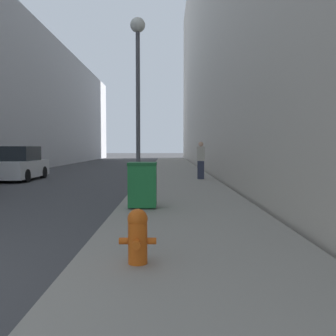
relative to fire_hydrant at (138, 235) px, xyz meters
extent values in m
cube|color=gray|center=(0.92, 16.45, -0.46)|extent=(3.67, 60.00, 0.15)
cube|color=beige|center=(8.85, 24.45, 10.12)|extent=(12.00, 60.00, 21.32)
cylinder|color=#D15614|center=(0.00, 0.00, -0.11)|extent=(0.26, 0.26, 0.55)
sphere|color=#D15614|center=(0.00, 0.00, 0.21)|extent=(0.27, 0.27, 0.27)
cylinder|color=#D15614|center=(0.00, 0.00, 0.30)|extent=(0.07, 0.07, 0.06)
cylinder|color=#D15614|center=(0.00, -0.18, -0.08)|extent=(0.11, 0.12, 0.11)
cylinder|color=#D15614|center=(-0.19, 0.00, -0.08)|extent=(0.12, 0.09, 0.09)
cylinder|color=#D15614|center=(0.19, 0.00, -0.08)|extent=(0.12, 0.09, 0.09)
cube|color=#1E7538|center=(-0.25, 4.63, 0.17)|extent=(0.71, 0.65, 1.06)
cube|color=#16572A|center=(-0.25, 4.63, 0.74)|extent=(0.73, 0.67, 0.08)
cylinder|color=black|center=(-0.55, 4.91, -0.31)|extent=(0.05, 0.16, 0.16)
cylinder|color=black|center=(0.05, 4.91, -0.31)|extent=(0.05, 0.16, 0.16)
cylinder|color=#4C4C51|center=(-0.55, 7.03, -0.26)|extent=(0.25, 0.25, 0.25)
cylinder|color=#4C4C51|center=(-0.55, 7.03, 2.21)|extent=(0.13, 0.13, 5.20)
sphere|color=silver|center=(-0.55, 7.03, 5.00)|extent=(0.47, 0.47, 0.47)
cube|color=silver|center=(-7.26, 14.31, 0.04)|extent=(1.76, 4.17, 0.85)
cube|color=#1E2328|center=(-7.26, 14.31, 0.84)|extent=(1.55, 2.17, 0.74)
cylinder|color=black|center=(-8.07, 15.56, -0.22)|extent=(0.24, 0.64, 0.64)
cylinder|color=black|center=(-6.46, 15.56, -0.22)|extent=(0.24, 0.64, 0.64)
cylinder|color=black|center=(-6.46, 13.06, -0.22)|extent=(0.24, 0.64, 0.64)
cube|color=#2D3347|center=(2.00, 13.23, 0.05)|extent=(0.31, 0.22, 0.88)
cube|color=#B7B2A3|center=(2.00, 13.23, 0.84)|extent=(0.37, 0.22, 0.70)
sphere|color=tan|center=(2.00, 13.23, 1.31)|extent=(0.24, 0.24, 0.24)
camera|label=1|loc=(0.41, -4.93, 1.18)|focal=40.00mm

